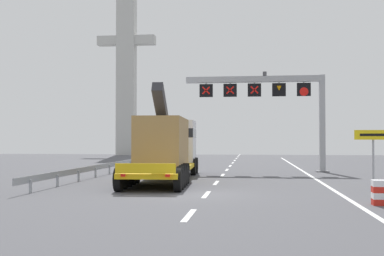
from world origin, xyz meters
TOP-DOWN VIEW (x-y plane):
  - ground at (0.00, 0.00)m, footprint 112.00×112.00m
  - lane_markings at (0.50, 25.86)m, footprint 0.20×66.31m
  - edge_line_right at (6.20, 12.00)m, footprint 0.20×63.00m
  - overhead_lane_gantry at (3.99, 15.57)m, footprint 10.45×0.90m
  - heavy_haul_truck_yellow at (-2.56, 8.03)m, footprint 3.61×14.16m
  - exit_sign_yellow at (8.19, 3.17)m, footprint 1.76×0.15m
  - guardrail_left at (-7.30, 10.12)m, footprint 0.13×24.23m
  - bridge_pylon_distant at (-16.81, 52.94)m, footprint 9.00×2.00m

SIDE VIEW (x-z plane):
  - ground at x=0.00m, z-range 0.00..0.00m
  - edge_line_right at x=6.20m, z-range 0.00..0.01m
  - lane_markings at x=0.50m, z-range 0.00..0.01m
  - guardrail_left at x=-7.30m, z-range 0.18..0.94m
  - heavy_haul_truck_yellow at x=-2.56m, z-range -0.66..4.64m
  - exit_sign_yellow at x=8.19m, z-range 0.76..3.57m
  - overhead_lane_gantry at x=3.99m, z-range 1.99..9.36m
  - bridge_pylon_distant at x=-16.81m, z-range 0.38..28.89m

